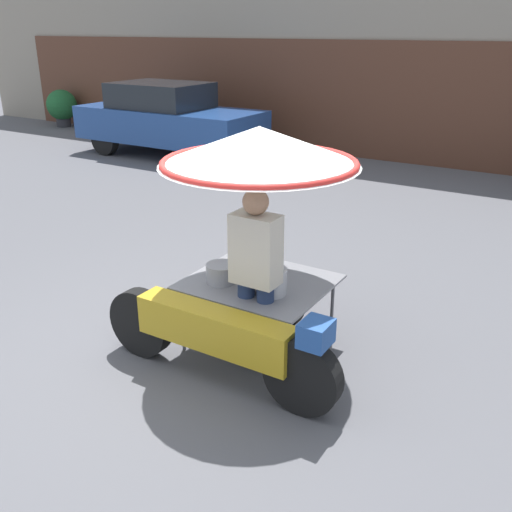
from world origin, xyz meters
TOP-DOWN VIEW (x-y plane):
  - ground_plane at (0.00, 0.00)m, footprint 36.00×36.00m
  - shopfront_building at (0.00, 9.35)m, footprint 28.00×2.06m
  - vendor_motorcycle_cart at (0.39, 0.36)m, footprint 2.14×1.61m
  - vendor_person at (0.53, 0.17)m, footprint 0.38×0.22m
  - parked_car at (-5.49, 6.36)m, footprint 4.14×1.65m
  - potted_plant at (-10.55, 7.83)m, footprint 0.84×0.84m

SIDE VIEW (x-z plane):
  - ground_plane at x=0.00m, z-range 0.00..0.00m
  - potted_plant at x=-10.55m, z-range 0.06..1.08m
  - parked_car at x=-5.49m, z-range 0.02..1.57m
  - vendor_person at x=0.53m, z-range 0.08..1.61m
  - vendor_motorcycle_cart at x=0.39m, z-range 0.46..2.39m
  - shopfront_building at x=0.00m, z-range -0.01..4.32m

